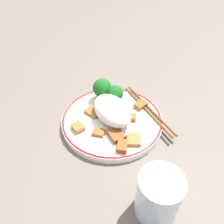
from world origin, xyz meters
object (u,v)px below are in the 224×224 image
Objects in this scene: plate at (112,120)px; broccoli_back_center at (102,88)px; broccoli_back_left at (115,94)px; drinking_glass at (158,196)px; chopsticks at (148,109)px.

broccoli_back_center reaches higher than plate.
broccoli_back_left is 0.04m from broccoli_back_center.
plate is 0.23m from drinking_glass.
broccoli_back_center is at bearing -146.74° from broccoli_back_left.
plate is 0.10m from chopsticks.
drinking_glass reaches higher than broccoli_back_center.
drinking_glass is at bearing -16.51° from broccoli_back_left.
chopsticks reaches higher than plate.
drinking_glass reaches higher than broccoli_back_left.
broccoli_back_center reaches higher than broccoli_back_left.
plate is 1.18× the size of chopsticks.
plate is 4.12× the size of broccoli_back_center.
plate is 4.78× the size of broccoli_back_left.
broccoli_back_center is 0.31m from drinking_glass.
broccoli_back_left is 0.56× the size of drinking_glass.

